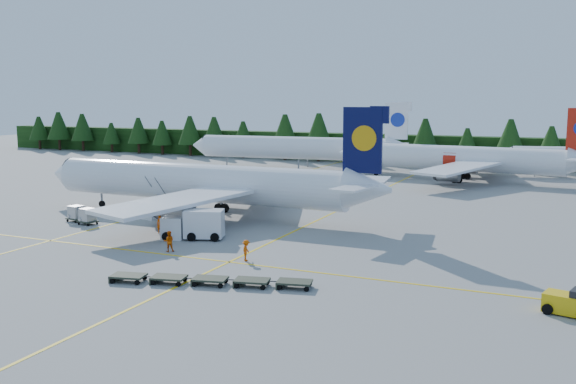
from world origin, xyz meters
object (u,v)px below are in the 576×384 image
at_px(airliner_navy, 191,183).
at_px(airstairs, 149,211).
at_px(airliner_red, 448,158).
at_px(baggage_tug, 571,303).
at_px(service_truck, 193,225).

height_order(airliner_navy, airstairs, airliner_navy).
relative_size(airliner_red, baggage_tug, 12.53).
xyz_separation_m(service_truck, baggage_tug, (34.37, -9.15, -0.64)).
bearing_deg(airstairs, airliner_red, 76.43).
bearing_deg(airstairs, baggage_tug, -6.27).
distance_m(airstairs, service_truck, 13.30).
xyz_separation_m(airstairs, baggage_tug, (45.23, -16.79, 0.02)).
height_order(airliner_navy, service_truck, airliner_navy).
bearing_deg(airliner_red, service_truck, -99.59).
distance_m(airstairs, baggage_tug, 48.25).
bearing_deg(baggage_tug, service_truck, 178.48).
distance_m(airliner_navy, baggage_tug, 46.39).
bearing_deg(service_truck, baggage_tug, -34.97).
relative_size(airliner_navy, service_truck, 6.91).
relative_size(airliner_navy, airstairs, 7.36).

